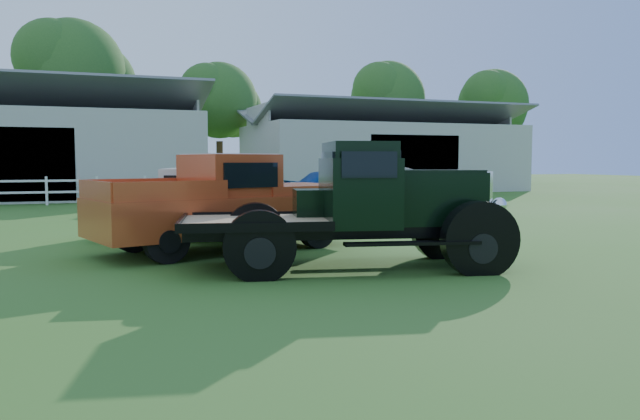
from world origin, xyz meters
name	(u,v)px	position (x,y,z in m)	size (l,w,h in m)	color
ground	(336,286)	(0.00, 0.00, 0.00)	(120.00, 120.00, 0.00)	#336E1A
shed_left	(8,142)	(-7.00, 26.00, 2.80)	(18.80, 10.20, 5.60)	#A4A4A4
shed_right	(381,149)	(14.00, 27.00, 2.60)	(16.80, 9.20, 5.20)	#A4A4A4
tree_b	(74,99)	(-4.00, 34.00, 5.75)	(6.90, 6.90, 11.50)	#2B591F
tree_c	(219,121)	(5.00, 33.00, 4.50)	(5.40, 5.40, 9.00)	#2B591F
tree_d	(388,119)	(18.00, 34.00, 5.00)	(6.00, 6.00, 10.00)	#2B591F
tree_e	(493,123)	(26.00, 32.00, 4.75)	(5.70, 5.70, 9.50)	#2B591F
vintage_flatbed	(352,206)	(0.86, 1.37, 1.10)	(5.53, 2.19, 2.19)	black
red_pickup	(224,202)	(-0.76, 4.30, 1.02)	(5.58, 2.15, 2.04)	#B6411D
white_pickup	(191,205)	(-1.14, 6.36, 0.83)	(4.51, 1.75, 1.66)	silver
misc_car_blue	(343,188)	(6.01, 14.05, 0.79)	(1.87, 4.65, 1.58)	#0B3D92
misc_car_grey	(401,186)	(8.54, 14.02, 0.82)	(1.74, 4.98, 1.64)	slate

